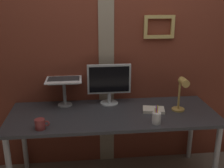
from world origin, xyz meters
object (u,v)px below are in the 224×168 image
(monitor, at_px, (109,81))
(pen_cup, at_px, (157,118))
(desk_lamp, at_px, (182,91))
(coffee_mug, at_px, (40,124))
(laptop, at_px, (64,73))

(monitor, bearing_deg, pen_cup, -54.33)
(desk_lamp, bearing_deg, coffee_mug, -170.71)
(pen_cup, bearing_deg, coffee_mug, -179.99)
(monitor, bearing_deg, desk_lamp, -24.61)
(laptop, distance_m, pen_cup, 1.01)
(monitor, relative_size, laptop, 1.25)
(monitor, height_order, pen_cup, monitor)
(laptop, distance_m, coffee_mug, 0.65)
(laptop, height_order, coffee_mug, laptop)
(pen_cup, bearing_deg, desk_lamp, 36.01)
(coffee_mug, bearing_deg, desk_lamp, 9.29)
(desk_lamp, distance_m, pen_cup, 0.38)
(desk_lamp, bearing_deg, laptop, 161.62)
(pen_cup, distance_m, coffee_mug, 0.97)
(monitor, height_order, desk_lamp, monitor)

